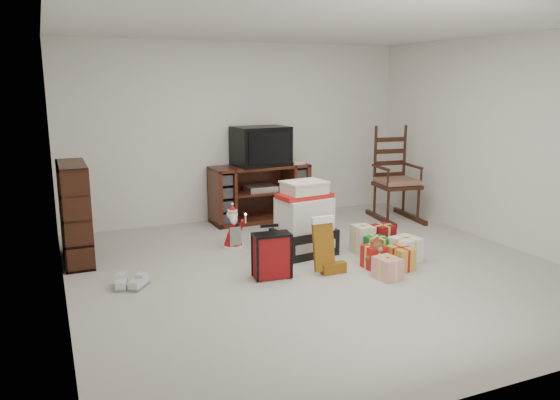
# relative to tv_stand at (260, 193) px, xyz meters

# --- Properties ---
(room) EXTENTS (5.01, 5.01, 2.51)m
(room) POSITION_rel_tv_stand_xyz_m (-0.20, -2.22, 0.85)
(room) COLOR #B6B0A7
(room) RESTS_ON ground
(tv_stand) EXTENTS (1.41, 0.54, 0.80)m
(tv_stand) POSITION_rel_tv_stand_xyz_m (0.00, 0.00, 0.00)
(tv_stand) COLOR #451F13
(tv_stand) RESTS_ON floor
(bookshelf) EXTENTS (0.30, 0.89, 1.09)m
(bookshelf) POSITION_rel_tv_stand_xyz_m (-2.52, -0.87, 0.13)
(bookshelf) COLOR black
(bookshelf) RESTS_ON floor
(rocking_chair) EXTENTS (0.67, 0.98, 1.39)m
(rocking_chair) POSITION_rel_tv_stand_xyz_m (1.82, -0.66, 0.07)
(rocking_chair) COLOR black
(rocking_chair) RESTS_ON floor
(gift_pile) EXTENTS (0.72, 0.56, 0.84)m
(gift_pile) POSITION_rel_tv_stand_xyz_m (-0.11, -1.66, -0.03)
(gift_pile) COLOR black
(gift_pile) RESTS_ON floor
(red_suitcase) EXTENTS (0.37, 0.22, 0.55)m
(red_suitcase) POSITION_rel_tv_stand_xyz_m (-0.75, -2.24, -0.16)
(red_suitcase) COLOR maroon
(red_suitcase) RESTS_ON floor
(stocking) EXTENTS (0.29, 0.13, 0.62)m
(stocking) POSITION_rel_tv_stand_xyz_m (-0.21, -2.34, -0.09)
(stocking) COLOR #0D7512
(stocking) RESTS_ON floor
(teddy_bear) EXTENTS (0.21, 0.19, 0.32)m
(teddy_bear) POSITION_rel_tv_stand_xyz_m (0.38, -2.41, -0.26)
(teddy_bear) COLOR brown
(teddy_bear) RESTS_ON floor
(santa_figurine) EXTENTS (0.30, 0.28, 0.61)m
(santa_figurine) POSITION_rel_tv_stand_xyz_m (0.11, -1.59, -0.16)
(santa_figurine) COLOR #AE1214
(santa_figurine) RESTS_ON floor
(mrs_claus_figurine) EXTENTS (0.26, 0.25, 0.54)m
(mrs_claus_figurine) POSITION_rel_tv_stand_xyz_m (-0.78, -1.09, -0.19)
(mrs_claus_figurine) COLOR #AE1214
(mrs_claus_figurine) RESTS_ON floor
(sneaker_pair) EXTENTS (0.37, 0.27, 0.09)m
(sneaker_pair) POSITION_rel_tv_stand_xyz_m (-2.11, -1.95, -0.35)
(sneaker_pair) COLOR silver
(sneaker_pair) RESTS_ON floor
(gift_cluster) EXTENTS (0.74, 1.08, 0.25)m
(gift_cluster) POSITION_rel_tv_stand_xyz_m (0.57, -2.29, -0.27)
(gift_cluster) COLOR #B61714
(gift_cluster) RESTS_ON floor
(crt_television) EXTENTS (0.79, 0.60, 0.55)m
(crt_television) POSITION_rel_tv_stand_xyz_m (0.02, -0.00, 0.67)
(crt_television) COLOR black
(crt_television) RESTS_ON tv_stand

